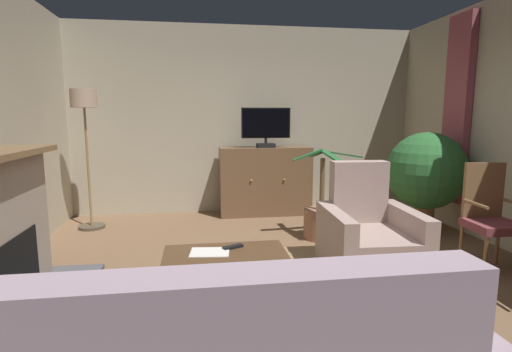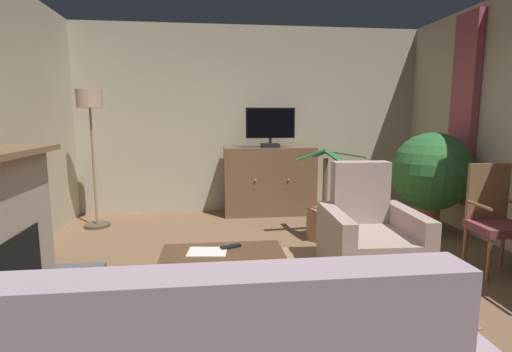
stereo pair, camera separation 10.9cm
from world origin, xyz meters
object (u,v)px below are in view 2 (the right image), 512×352
at_px(folded_newspaper, 207,252).
at_px(armchair_facing_sofa, 369,242).
at_px(television, 270,126).
at_px(side_chair_beside_plant, 494,217).
at_px(potted_plant_leafy_by_curtain, 431,173).
at_px(tv_cabinet, 270,182).
at_px(potted_plant_tall_palm_by_window, 324,221).
at_px(floor_lamp, 91,121).
at_px(coffee_table, 223,259).
at_px(tv_remote, 231,247).

distance_m(folded_newspaper, armchair_facing_sofa, 1.56).
relative_size(television, side_chair_beside_plant, 0.70).
distance_m(side_chair_beside_plant, potted_plant_leafy_by_curtain, 1.29).
bearing_deg(armchair_facing_sofa, side_chair_beside_plant, -2.39).
height_order(tv_cabinet, potted_plant_tall_palm_by_window, potted_plant_tall_palm_by_window).
bearing_deg(floor_lamp, coffee_table, -56.35).
relative_size(side_chair_beside_plant, floor_lamp, 0.57).
distance_m(tv_cabinet, television, 0.85).
xyz_separation_m(tv_cabinet, potted_plant_tall_palm_by_window, (0.48, -1.30, -0.26)).
distance_m(television, folded_newspaper, 3.08).
height_order(armchair_facing_sofa, floor_lamp, floor_lamp).
bearing_deg(potted_plant_tall_palm_by_window, television, 110.90).
relative_size(potted_plant_tall_palm_by_window, floor_lamp, 0.60).
bearing_deg(side_chair_beside_plant, tv_remote, -173.42).
height_order(tv_remote, armchair_facing_sofa, armchair_facing_sofa).
height_order(coffee_table, potted_plant_leafy_by_curtain, potted_plant_leafy_by_curtain).
bearing_deg(floor_lamp, armchair_facing_sofa, -33.82).
bearing_deg(tv_remote, tv_cabinet, 49.58).
bearing_deg(television, tv_remote, -105.33).
bearing_deg(side_chair_beside_plant, armchair_facing_sofa, 177.61).
distance_m(folded_newspaper, potted_plant_tall_palm_by_window, 2.11).
xyz_separation_m(armchair_facing_sofa, potted_plant_leafy_by_curtain, (1.31, 1.21, 0.46)).
bearing_deg(armchair_facing_sofa, coffee_table, -162.92).
bearing_deg(tv_remote, folded_newspaper, 176.50).
height_order(tv_cabinet, coffee_table, tv_cabinet).
bearing_deg(side_chair_beside_plant, coffee_table, -171.80).
xyz_separation_m(tv_remote, potted_plant_tall_palm_by_window, (1.22, 1.48, -0.22)).
height_order(tv_cabinet, armchair_facing_sofa, armchair_facing_sofa).
distance_m(tv_cabinet, tv_remote, 2.87).
relative_size(television, folded_newspaper, 2.42).
xyz_separation_m(television, side_chair_beside_plant, (1.78, -2.43, -0.80)).
distance_m(coffee_table, potted_plant_leafy_by_curtain, 3.18).
relative_size(potted_plant_leafy_by_curtain, potted_plant_tall_palm_by_window, 1.17).
distance_m(coffee_table, armchair_facing_sofa, 1.45).
bearing_deg(potted_plant_leafy_by_curtain, tv_remote, -149.35).
height_order(tv_cabinet, side_chair_beside_plant, side_chair_beside_plant).
relative_size(tv_cabinet, folded_newspaper, 4.59).
height_order(potted_plant_leafy_by_curtain, potted_plant_tall_palm_by_window, potted_plant_leafy_by_curtain).
bearing_deg(television, coffee_table, -106.22).
relative_size(tv_cabinet, coffee_table, 1.44).
distance_m(tv_cabinet, folded_newspaper, 3.00).
height_order(armchair_facing_sofa, side_chair_beside_plant, armchair_facing_sofa).
distance_m(coffee_table, tv_remote, 0.13).
relative_size(television, armchair_facing_sofa, 0.70).
height_order(potted_plant_leafy_by_curtain, floor_lamp, floor_lamp).
distance_m(television, potted_plant_tall_palm_by_window, 1.74).
bearing_deg(armchair_facing_sofa, television, 103.39).
height_order(armchair_facing_sofa, potted_plant_leafy_by_curtain, potted_plant_leafy_by_curtain).
bearing_deg(floor_lamp, potted_plant_leafy_by_curtain, -10.51).
bearing_deg(side_chair_beside_plant, floor_lamp, 153.94).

